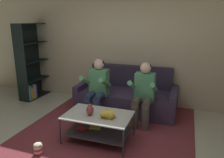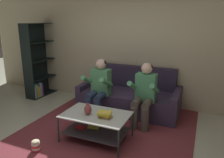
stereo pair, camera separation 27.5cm
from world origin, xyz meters
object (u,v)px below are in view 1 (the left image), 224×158
book_stack (108,115)px  person_seated_right (144,91)px  bookshelf (34,65)px  popcorn_tub (38,149)px  couch (127,96)px  coffee_table (98,123)px  vase (90,110)px  person_seated_left (97,86)px

book_stack → person_seated_right: bearing=67.5°
person_seated_right → book_stack: 1.02m
bookshelf → popcorn_tub: 2.94m
couch → bookshelf: (-2.56, 0.11, 0.53)m
coffee_table → bookshelf: size_ratio=0.58×
couch → person_seated_right: 0.83m
couch → bookshelf: bookshelf is taller
person_seated_right → popcorn_tub: 2.09m
coffee_table → vase: (-0.11, -0.07, 0.24)m
coffee_table → couch: bearing=85.9°
vase → book_stack: 0.31m
couch → vase: bearing=-98.0°
vase → bookshelf: (-2.35, 1.62, 0.27)m
couch → person_seated_left: size_ratio=1.80×
person_seated_right → popcorn_tub: (-1.28, -1.55, -0.56)m
person_seated_right → person_seated_left: bearing=180.0°
couch → bookshelf: bearing=177.5°
vase → person_seated_left: bearing=106.0°
couch → book_stack: couch is taller
book_stack → bookshelf: bookshelf is taller
couch → bookshelf: size_ratio=1.15×
person_seated_right → book_stack: bearing=-112.5°
bookshelf → coffee_table: bearing=-32.2°
book_stack → bookshelf: size_ratio=0.13×
couch → vase: (-0.21, -1.51, 0.25)m
coffee_table → bookshelf: bearing=147.8°
person_seated_left → person_seated_right: bearing=-0.0°
person_seated_left → coffee_table: (0.38, -0.87, -0.35)m
person_seated_left → vase: bearing=-74.0°
person_seated_right → vase: 1.17m
person_seated_right → vase: (-0.69, -0.93, -0.10)m
person_seated_left → bookshelf: (-2.08, 0.68, 0.17)m
person_seated_right → coffee_table: 1.10m
bookshelf → popcorn_tub: (1.76, -2.23, -0.73)m
popcorn_tub → person_seated_right: bearing=50.5°
coffee_table → popcorn_tub: 1.00m
popcorn_tub → couch: bearing=69.4°
couch → popcorn_tub: 2.28m
couch → person_seated_left: 0.83m
popcorn_tub → vase: bearing=46.5°
person_seated_left → popcorn_tub: bearing=-101.6°
person_seated_right → bookshelf: bookshelf is taller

